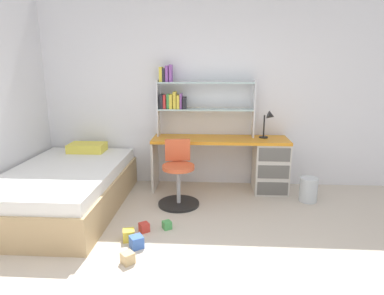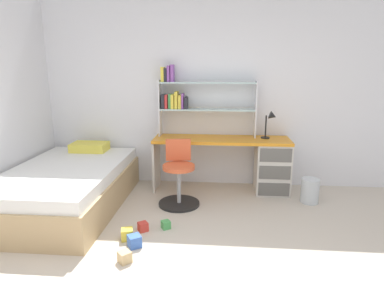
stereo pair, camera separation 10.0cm
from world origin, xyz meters
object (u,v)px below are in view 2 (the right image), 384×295
Objects in this scene: bed_platform at (67,187)px; toy_block_yellow_2 at (127,234)px; desk at (257,162)px; swivel_chair at (179,179)px; desk_lamp at (271,120)px; waste_bin at (310,191)px; bookshelf_hutch at (192,97)px; toy_block_green_3 at (166,225)px; toy_block_natural_0 at (125,257)px; toy_block_blue_4 at (134,241)px; toy_block_red_1 at (143,227)px.

toy_block_yellow_2 is (0.95, -0.72, -0.20)m from bed_platform.
swivel_chair reaches higher than desk.
waste_bin is (0.49, -0.39, -0.84)m from desk_lamp.
desk is at bearing 151.07° from waste_bin.
desk_lamp is 0.18× the size of bed_platform.
bookshelf_hutch reaches higher than bed_platform.
desk is 4.87× the size of desk_lamp.
waste_bin is (3.04, 0.41, -0.10)m from bed_platform.
desk reaches higher than toy_block_yellow_2.
bookshelf_hutch is at bearing 173.88° from desk_lamp.
toy_block_green_3 is at bearing -134.92° from desk_lamp.
bookshelf_hutch is 1.13m from desk_lamp.
bookshelf_hutch is 13.24× the size of toy_block_natural_0.
bookshelf_hutch is 2.01m from bed_platform.
bed_platform is at bearing 133.06° from toy_block_natural_0.
swivel_chair is at bearing -173.55° from waste_bin.
desk_lamp reaches higher than toy_block_green_3.
desk is at bearing 54.39° from toy_block_natural_0.
toy_block_natural_0 is 0.27m from toy_block_blue_4.
toy_block_blue_4 reaches higher than toy_block_natural_0.
desk_lamp is 1.48m from swivel_chair.
bookshelf_hutch is 1.66× the size of swivel_chair.
bed_platform is 1.21m from toy_block_yellow_2.
bookshelf_hutch is 14.30× the size of toy_block_red_1.
desk_lamp reaches higher than swivel_chair.
toy_block_red_1 is 0.23m from toy_block_yellow_2.
toy_block_red_1 is at bearing -138.17° from desk_lamp.
desk_lamp is 4.44× the size of toy_block_green_3.
bed_platform is at bearing -162.13° from desk.
bed_platform is (-1.46, -0.91, -1.03)m from bookshelf_hutch.
toy_block_green_3 is at bearing -96.71° from bookshelf_hutch.
toy_block_natural_0 is 1.18× the size of toy_block_green_3.
waste_bin reaches higher than toy_block_natural_0.
bookshelf_hutch is 0.65× the size of bed_platform.
swivel_chair is at bearing 68.65° from toy_block_red_1.
bed_platform reaches higher than toy_block_natural_0.
toy_block_yellow_2 is at bearing -133.95° from desk.
toy_block_natural_0 is at bearing -46.94° from bed_platform.
toy_block_natural_0 is 0.89× the size of toy_block_yellow_2.
bookshelf_hutch is 1.19m from swivel_chair.
toy_block_red_1 is at bearing -135.47° from desk.
swivel_chair is 6.96× the size of toy_block_blue_4.
desk is 0.60m from desk_lamp.
desk reaches higher than toy_block_natural_0.
toy_block_red_1 is at bearing 58.58° from toy_block_yellow_2.
toy_block_yellow_2 is (-0.12, -0.19, 0.01)m from toy_block_red_1.
toy_block_red_1 is at bearing -26.24° from bed_platform.
swivel_chair is at bearing 76.40° from toy_block_natural_0.
waste_bin is at bearing -38.47° from desk_lamp.
toy_block_blue_4 is at bearing -105.74° from swivel_chair.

